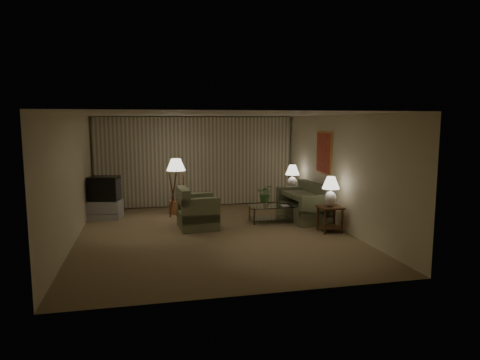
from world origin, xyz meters
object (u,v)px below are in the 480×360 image
side_table_near (330,214)px  tv_cabinet (105,210)px  armchair (198,212)px  coffee_table (271,211)px  side_table_far (292,196)px  table_lamp_far (292,175)px  crt_tv (104,188)px  sofa (303,205)px  ottoman (179,207)px  floor_lamp (176,186)px  vase (265,203)px  table_lamp_near (331,189)px

side_table_near → tv_cabinet: 5.77m
armchair → coffee_table: (1.90, 0.24, -0.11)m
side_table_near → side_table_far: same height
table_lamp_far → crt_tv: table_lamp_far is taller
tv_cabinet → sofa: bearing=0.0°
armchair → ottoman: size_ratio=1.87×
ottoman → side_table_far: bearing=-3.1°
armchair → table_lamp_far: size_ratio=1.49×
side_table_far → side_table_near: bearing=-90.0°
coffee_table → side_table_near: bearing=-50.1°
armchair → coffee_table: 1.92m
side_table_near → floor_lamp: floor_lamp is taller
side_table_far → crt_tv: 5.22m
sofa → ottoman: size_ratio=3.21×
side_table_near → side_table_far: bearing=90.0°
floor_lamp → vase: 2.48m
vase → crt_tv: bearing=162.6°
coffee_table → tv_cabinet: tv_cabinet is taller
table_lamp_far → ottoman: size_ratio=1.26×
coffee_table → vase: 0.26m
side_table_far → table_lamp_near: table_lamp_near is taller
sofa → ottoman: sofa is taller
tv_cabinet → crt_tv: (0.00, 0.00, 0.57)m
side_table_near → ottoman: side_table_near is taller
side_table_far → tv_cabinet: bearing=-178.9°
table_lamp_near → table_lamp_far: 2.60m
floor_lamp → vase: bearing=-29.5°
side_table_far → armchair: bearing=-151.6°
side_table_near → floor_lamp: (-3.34, 2.46, 0.41)m
tv_cabinet → vase: (4.00, -1.25, 0.24)m
vase → tv_cabinet: bearing=162.6°
floor_lamp → armchair: bearing=-74.9°
sofa → floor_lamp: floor_lamp is taller
side_table_near → side_table_far: size_ratio=1.00×
coffee_table → vase: (-0.15, -0.00, 0.21)m
ottoman → vase: bearing=-36.7°
table_lamp_far → ottoman: 3.35m
table_lamp_near → ottoman: 4.35m
table_lamp_far → armchair: bearing=-151.6°
sofa → crt_tv: crt_tv is taller
vase → side_table_near: bearing=-46.3°
side_table_near → vase: bearing=133.7°
side_table_far → floor_lamp: (-3.34, -0.14, 0.42)m
floor_lamp → ottoman: floor_lamp is taller
sofa → crt_tv: size_ratio=2.15×
side_table_near → side_table_far: (0.00, 2.60, -0.01)m
sofa → coffee_table: sofa is taller
sofa → table_lamp_far: (0.15, 1.25, 0.64)m
coffee_table → crt_tv: 4.37m
tv_cabinet → vase: size_ratio=6.47×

